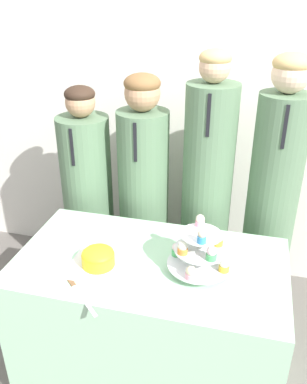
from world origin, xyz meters
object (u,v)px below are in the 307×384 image
Objects in this scene: round_cake at (98,259)px; cupcake_stand at (200,251)px; cake_knife at (75,287)px; student_1 at (144,203)px; student_2 at (206,202)px; student_0 at (89,204)px; student_3 at (271,208)px.

round_cake is 0.47m from cupcake_stand.
cake_knife is 0.57m from cupcake_stand.
student_1 is at bearing 124.87° from cupcake_stand.
student_1 reaches higher than round_cake.
student_2 reaches higher than cupcake_stand.
cupcake_stand is at bearing -37.93° from student_0.
student_2 reaches higher than round_cake.
cake_knife is 0.88m from student_1.
cupcake_stand is at bearing 68.66° from cake_knife.
student_3 is at bearing 63.49° from cupcake_stand.
student_1 is 0.92× the size of student_2.
student_0 is (-0.81, 0.63, -0.20)m from cupcake_stand.
student_3 reaches higher than cupcake_stand.
cake_knife is 0.15× the size of student_3.
round_cake is at bearing 117.07° from cake_knife.
round_cake is 1.10× the size of cake_knife.
round_cake is 0.72m from student_1.
round_cake reaches higher than cake_knife.
round_cake is 0.16× the size of student_2.
student_0 reaches higher than cupcake_stand.
student_3 reaches higher than round_cake.
student_0 reaches higher than cake_knife.
student_1 is at bearing 128.54° from cake_knife.
cupcake_stand is 0.71m from student_3.
student_3 is at bearing 42.61° from round_cake.
round_cake is 0.19× the size of student_0.
student_0 is at bearing 116.38° from round_cake.
student_1 is at bearing 0.00° from student_0.
student_3 is (0.82, 0.88, 0.03)m from cake_knife.
student_2 is (0.38, 0.00, 0.06)m from student_1.
student_3 is (1.13, 0.00, 0.13)m from student_0.
student_3 reaches higher than student_0.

